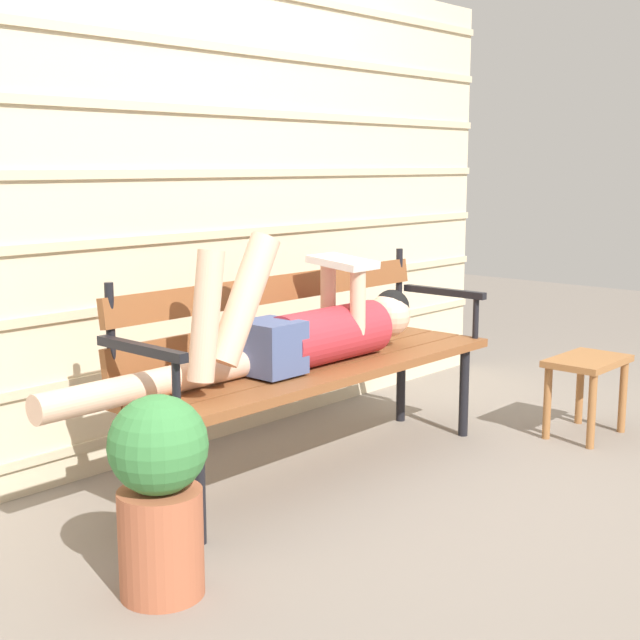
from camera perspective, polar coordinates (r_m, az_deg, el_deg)
The scene contains 6 objects.
ground_plane at distance 3.57m, azimuth 2.16°, elevation -10.31°, with size 12.00×12.00×0.00m, color gray.
house_siding at distance 3.95m, azimuth -7.26°, elevation 7.46°, with size 4.09×0.08×2.14m.
park_bench at distance 3.59m, azimuth -0.82°, elevation -2.10°, with size 1.81×0.49×0.84m.
reclining_person at distance 3.45m, azimuth -1.20°, elevation -0.74°, with size 1.79×0.26×0.56m.
footstool at distance 4.24m, azimuth 16.88°, elevation -3.40°, with size 0.41×0.27×0.37m.
potted_plant at distance 2.61m, azimuth -10.34°, elevation -10.71°, with size 0.29×0.29×0.60m.
Camera 1 is at (-2.58, -2.14, 1.24)m, focal length 49.47 mm.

